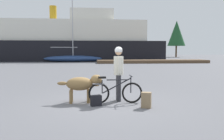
# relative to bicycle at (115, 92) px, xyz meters

# --- Properties ---
(ground_plane) EXTENTS (160.00, 160.00, 0.00)m
(ground_plane) POSITION_rel_bicycle_xyz_m (-0.36, 0.02, -0.37)
(ground_plane) COLOR slate
(bicycle) EXTENTS (1.71, 0.44, 0.88)m
(bicycle) POSITION_rel_bicycle_xyz_m (0.00, 0.00, 0.00)
(bicycle) COLOR black
(bicycle) RESTS_ON ground_plane
(person_cyclist) EXTENTS (0.32, 0.53, 1.80)m
(person_cyclist) POSITION_rel_bicycle_xyz_m (0.16, 0.39, 0.73)
(person_cyclist) COLOR #333338
(person_cyclist) RESTS_ON ground_plane
(dog) EXTENTS (1.43, 0.50, 0.90)m
(dog) POSITION_rel_bicycle_xyz_m (-1.02, 0.26, 0.24)
(dog) COLOR olive
(dog) RESTS_ON ground_plane
(backpack) EXTENTS (0.33, 0.29, 0.46)m
(backpack) POSITION_rel_bicycle_xyz_m (0.84, -0.67, -0.14)
(backpack) COLOR #8C7251
(backpack) RESTS_ON ground_plane
(handbag_pannier) EXTENTS (0.36, 0.26, 0.32)m
(handbag_pannier) POSITION_rel_bicycle_xyz_m (-0.61, -0.27, -0.20)
(handbag_pannier) COLOR black
(handbag_pannier) RESTS_ON ground_plane
(dock_pier) EXTENTS (14.56, 2.97, 0.40)m
(dock_pier) POSITION_rel_bicycle_xyz_m (7.61, 23.59, -0.17)
(dock_pier) COLOR brown
(dock_pier) RESTS_ON ground_plane
(ferry_boat) EXTENTS (27.80, 7.97, 8.68)m
(ferry_boat) POSITION_rel_bicycle_xyz_m (-2.85, 31.93, 2.68)
(ferry_boat) COLOR black
(ferry_boat) RESTS_ON ground_plane
(sailboat_moored) EXTENTS (8.49, 2.38, 9.30)m
(sailboat_moored) POSITION_rel_bicycle_xyz_m (-3.03, 27.96, 0.13)
(sailboat_moored) COLOR navy
(sailboat_moored) RESTS_ON ground_plane
(pine_tree_far_left) EXTENTS (3.51, 3.51, 9.36)m
(pine_tree_far_left) POSITION_rel_bicycle_xyz_m (-9.19, 51.65, 5.32)
(pine_tree_far_left) COLOR #4C331E
(pine_tree_far_left) RESTS_ON ground_plane
(pine_tree_center) EXTENTS (2.83, 2.83, 9.73)m
(pine_tree_center) POSITION_rel_bicycle_xyz_m (-0.96, 50.92, 5.50)
(pine_tree_center) COLOR #4C331E
(pine_tree_center) RESTS_ON ground_plane
(pine_tree_far_right) EXTENTS (4.26, 4.26, 8.80)m
(pine_tree_far_right) POSITION_rel_bicycle_xyz_m (20.59, 49.35, 5.40)
(pine_tree_far_right) COLOR #4C331E
(pine_tree_far_right) RESTS_ON ground_plane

